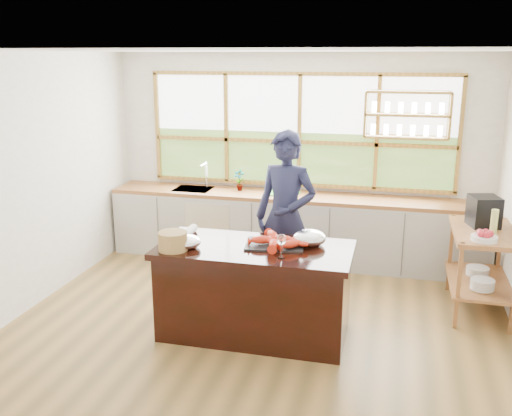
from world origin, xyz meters
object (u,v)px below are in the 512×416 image
(cook, at_px, (286,218))
(wicker_basket, at_px, (173,241))
(island, at_px, (255,290))
(espresso_machine, at_px, (484,211))

(cook, distance_m, wicker_basket, 1.44)
(cook, xyz_separation_m, wicker_basket, (-0.84, -1.16, 0.04))
(island, relative_size, wicker_basket, 6.76)
(island, height_order, cook, cook)
(island, xyz_separation_m, espresso_machine, (2.19, 1.25, 0.61))
(cook, bearing_deg, espresso_machine, 22.92)
(espresso_machine, distance_m, wicker_basket, 3.28)
(cook, relative_size, espresso_machine, 5.87)
(espresso_machine, bearing_deg, cook, 175.47)
(island, bearing_deg, wicker_basket, -159.36)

